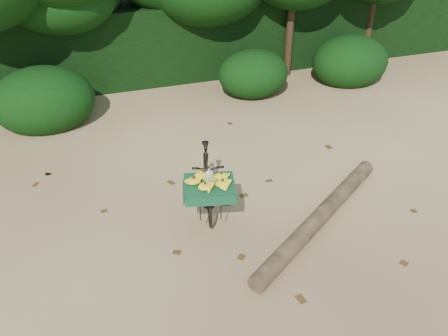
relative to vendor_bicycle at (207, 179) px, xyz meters
name	(u,v)px	position (x,y,z in m)	size (l,w,h in m)	color
ground	(267,216)	(0.75, -0.55, -0.49)	(80.00, 80.00, 0.00)	tan
vendor_bicycle	(207,179)	(0.00, 0.00, 0.00)	(0.95, 1.76, 0.96)	black
fallen_log	(320,217)	(1.42, -0.95, -0.37)	(0.24, 0.24, 3.38)	brown
hedge_backdrop	(167,38)	(0.75, 5.75, 0.41)	(26.00, 1.80, 1.80)	black
tree_row	(142,1)	(0.10, 4.95, 1.51)	(14.50, 2.00, 4.00)	black
bush_clumps	(211,81)	(1.25, 3.75, -0.04)	(8.80, 1.70, 0.90)	black
leaf_litter	(251,192)	(0.75, 0.10, -0.48)	(7.00, 7.30, 0.01)	#462D12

